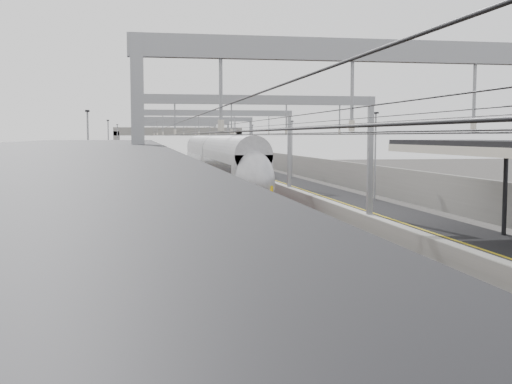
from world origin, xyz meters
name	(u,v)px	position (x,y,z in m)	size (l,w,h in m)	color
platform_left	(122,192)	(-8.00, 45.00, 0.50)	(4.00, 120.00, 1.00)	black
platform_right	(300,190)	(8.00, 45.00, 0.50)	(4.00, 120.00, 1.00)	black
tracks	(213,196)	(0.00, 45.00, 0.05)	(11.40, 140.00, 0.20)	black
overhead_line	(206,129)	(0.00, 51.62, 6.14)	(13.00, 140.00, 6.60)	gray
canopy_left	(61,151)	(-8.02, 2.99, 5.09)	(4.40, 30.00, 4.24)	black
overbridge	(178,137)	(0.00, 100.00, 5.31)	(22.00, 2.20, 6.90)	gray
wall_left	(84,180)	(-11.20, 45.00, 1.60)	(0.30, 120.00, 3.20)	gray
wall_right	(333,177)	(11.20, 45.00, 1.60)	(0.30, 120.00, 3.20)	gray
train	(219,168)	(1.50, 53.27, 2.14)	(2.77, 50.41, 4.37)	maroon
signal_green	(151,160)	(-5.20, 68.12, 2.42)	(0.32, 0.32, 3.48)	black
signal_red_near	(219,160)	(3.20, 67.72, 2.42)	(0.32, 0.32, 3.48)	black
signal_red_far	(229,158)	(5.40, 74.75, 2.42)	(0.32, 0.32, 3.48)	black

